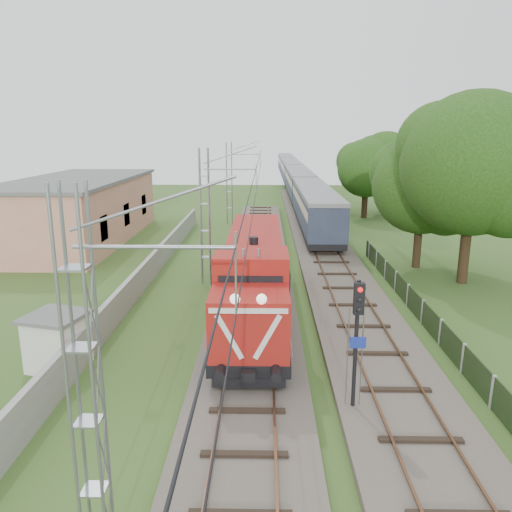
{
  "coord_description": "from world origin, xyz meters",
  "views": [
    {
      "loc": [
        0.54,
        -16.86,
        8.84
      ],
      "look_at": [
        0.03,
        9.89,
        2.2
      ],
      "focal_mm": 35.0,
      "sensor_mm": 36.0,
      "label": 1
    }
  ],
  "objects_px": {
    "coach_rake": "(294,175)",
    "relay_hut": "(57,341)",
    "signal_post": "(357,325)",
    "locomotive": "(254,273)"
  },
  "relations": [
    {
      "from": "coach_rake",
      "to": "relay_hut",
      "type": "bearing_deg",
      "value": -101.56
    },
    {
      "from": "signal_post",
      "to": "relay_hut",
      "type": "relative_size",
      "value": 1.77
    },
    {
      "from": "coach_rake",
      "to": "locomotive",
      "type": "bearing_deg",
      "value": -95.21
    },
    {
      "from": "coach_rake",
      "to": "relay_hut",
      "type": "relative_size",
      "value": 34.27
    },
    {
      "from": "signal_post",
      "to": "relay_hut",
      "type": "xyz_separation_m",
      "value": [
        -10.79,
        3.17,
        -2.01
      ]
    },
    {
      "from": "coach_rake",
      "to": "signal_post",
      "type": "relative_size",
      "value": 19.38
    },
    {
      "from": "locomotive",
      "to": "signal_post",
      "type": "bearing_deg",
      "value": -69.37
    },
    {
      "from": "locomotive",
      "to": "coach_rake",
      "type": "bearing_deg",
      "value": 84.79
    },
    {
      "from": "coach_rake",
      "to": "relay_hut",
      "type": "height_order",
      "value": "coach_rake"
    },
    {
      "from": "relay_hut",
      "to": "coach_rake",
      "type": "bearing_deg",
      "value": 78.44
    }
  ]
}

